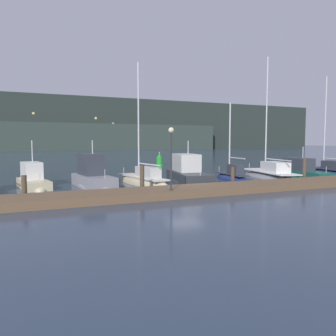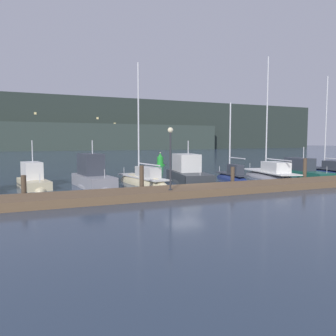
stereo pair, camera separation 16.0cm
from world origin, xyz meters
The scene contains 17 objects.
ground_plane centered at (0.00, 0.00, 0.00)m, with size 400.00×400.00×0.00m, color #2D3D51.
dock centered at (0.00, -2.45, 0.23)m, with size 40.42×2.80×0.45m, color brown.
mooring_pile_1 centered at (-10.26, -0.80, 0.71)m, with size 0.28×0.28×1.41m, color #4C3D2D.
mooring_pile_2 centered at (-3.42, -0.80, 0.87)m, with size 0.28×0.28×1.75m, color #4C3D2D.
mooring_pile_3 centered at (3.42, -0.80, 0.73)m, with size 0.28×0.28×1.45m, color #4C3D2D.
mooring_pile_4 centered at (10.26, -0.80, 0.96)m, with size 0.28×0.28×1.93m, color #4C3D2D.
motorboat_berth_3 centered at (-9.70, 4.48, 0.28)m, with size 2.51×4.96×3.97m.
motorboat_berth_4 centered at (-5.74, 3.26, 0.42)m, with size 2.71×5.72×4.01m.
sailboat_berth_5 centered at (-2.00, 3.15, 0.13)m, with size 2.72×7.47×10.02m.
motorboat_berth_6 centered at (1.78, 3.02, 0.40)m, with size 3.56×7.14×3.95m.
sailboat_berth_7 centered at (5.80, 2.74, 0.17)m, with size 1.69×5.10×7.09m.
sailboat_berth_8 centered at (9.60, 2.48, 0.20)m, with size 3.76×8.44×11.26m.
motorboat_berth_9 centered at (13.60, 2.64, 0.29)m, with size 2.70×6.86×3.27m.
sailboat_berth_10 centered at (16.97, 2.62, 0.15)m, with size 2.55×7.27×10.25m.
channel_buoy centered at (6.35, 20.45, 0.66)m, with size 1.26×1.26×1.82m.
dock_lamppost centered at (-2.45, -3.14, 2.90)m, with size 0.32×0.32×3.62m.
hillside_backdrop centered at (-1.60, 110.89, 9.25)m, with size 240.00×23.00×20.09m.
Camera 2 is at (-9.97, -20.36, 3.27)m, focal length 35.00 mm.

